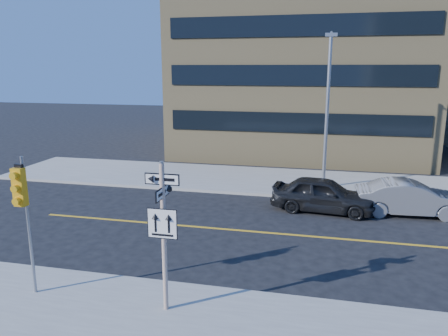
% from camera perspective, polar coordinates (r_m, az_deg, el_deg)
% --- Properties ---
extents(ground, '(120.00, 120.00, 0.00)m').
position_cam_1_polar(ground, '(14.58, -4.01, -13.44)').
color(ground, black).
rests_on(ground, ground).
extents(sign_pole, '(0.92, 0.92, 4.06)m').
position_cam_1_polar(sign_pole, '(11.43, -7.91, -7.87)').
color(sign_pole, white).
rests_on(sign_pole, near_sidewalk).
extents(traffic_signal, '(0.32, 0.45, 4.00)m').
position_cam_1_polar(traffic_signal, '(13.06, -24.91, -3.59)').
color(traffic_signal, gray).
rests_on(traffic_signal, near_sidewalk).
extents(parked_car_a, '(2.37, 4.85, 1.59)m').
position_cam_1_polar(parked_car_a, '(20.57, 12.81, -3.39)').
color(parked_car_a, black).
rests_on(parked_car_a, ground).
extents(parked_car_b, '(1.93, 4.80, 1.55)m').
position_cam_1_polar(parked_car_b, '(21.28, 23.13, -3.64)').
color(parked_car_b, slate).
rests_on(parked_car_b, ground).
extents(streetlight_a, '(0.55, 2.25, 8.00)m').
position_cam_1_polar(streetlight_a, '(23.29, 13.38, 8.39)').
color(streetlight_a, gray).
rests_on(streetlight_a, far_sidewalk).
extents(building_brick, '(18.00, 18.00, 18.00)m').
position_cam_1_polar(building_brick, '(37.60, 10.55, 16.63)').
color(building_brick, tan).
rests_on(building_brick, ground).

